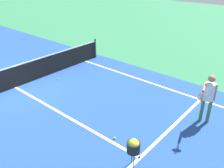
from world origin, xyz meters
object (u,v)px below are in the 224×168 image
(net, at_px, (13,77))
(tennis_ball_near_net, at_px, (58,79))
(ball_hopper, at_px, (134,146))
(tennis_ball_mid_court, at_px, (114,138))
(player_near, at_px, (209,94))

(net, xyz_separation_m, tennis_ball_near_net, (1.68, -0.75, -0.46))
(ball_hopper, bearing_deg, net, 86.66)
(tennis_ball_mid_court, bearing_deg, net, 91.70)
(net, relative_size, player_near, 5.88)
(player_near, relative_size, ball_hopper, 1.92)
(net, distance_m, tennis_ball_near_net, 1.89)
(player_near, bearing_deg, tennis_ball_mid_court, 147.27)
(net, relative_size, tennis_ball_near_net, 149.55)
(ball_hopper, height_order, tennis_ball_mid_court, ball_hopper)
(net, relative_size, tennis_ball_mid_court, 149.55)
(net, bearing_deg, player_near, -68.65)
(tennis_ball_near_net, bearing_deg, net, 155.81)
(net, height_order, ball_hopper, net)
(net, height_order, player_near, player_near)
(ball_hopper, xyz_separation_m, tennis_ball_near_net, (2.05, 5.68, -0.64))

